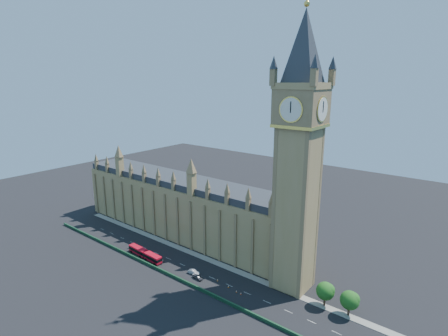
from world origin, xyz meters
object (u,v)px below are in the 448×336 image
Objects in this scene: car_grey at (198,277)px; car_white at (198,277)px; car_silver at (194,272)px; red_bus at (145,254)px.

car_grey is 0.46m from car_white.
car_grey is 0.94× the size of car_silver.
car_white is at bearing 6.55° from red_bus.
red_bus is at bearing 100.13° from car_grey.
red_bus is 4.07× the size of car_silver.
car_grey is at bearing -126.01° from car_white.
red_bus reaches higher than car_grey.
car_white is at bearing -119.48° from car_silver.
car_silver is 1.19× the size of car_white.
car_white is (3.28, -1.42, -0.20)m from car_silver.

